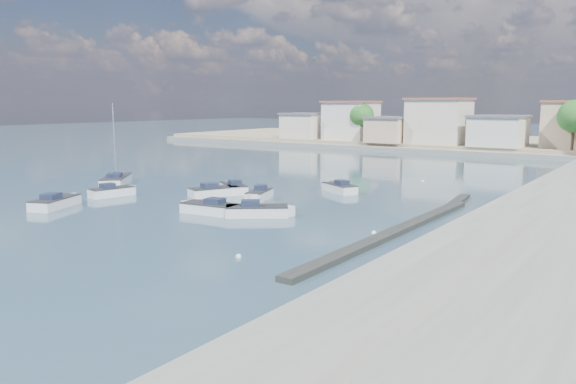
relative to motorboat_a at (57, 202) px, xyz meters
The scene contains 15 objects.
ground 42.78m from the motorboat_a, 60.70° to the left, with size 400.00×400.00×0.00m, color #2B4757.
breakwater 29.58m from the motorboat_a, 19.74° to the left, with size 2.00×31.02×0.35m.
far_shore_land 91.73m from the motorboat_a, 76.81° to the left, with size 160.00×40.00×1.40m, color gray.
far_shore_quay 71.44m from the motorboat_a, 72.96° to the left, with size 160.00×2.50×0.80m, color slate.
shore_trees 71.91m from the motorboat_a, 65.89° to the left, with size 74.56×38.32×7.92m.
motorboat_a is the anchor object (origin of this frame).
motorboat_b 14.17m from the motorboat_a, 59.56° to the left, with size 3.69×5.20×1.48m.
motorboat_c 16.43m from the motorboat_a, 65.03° to the left, with size 4.74×4.01×1.48m.
motorboat_d 13.55m from the motorboat_a, 23.43° to the left, with size 5.42×2.53×1.48m.
motorboat_e 6.50m from the motorboat_a, 96.59° to the left, with size 2.37×4.72×1.48m.
motorboat_f 26.10m from the motorboat_a, 53.40° to the left, with size 4.55×3.52×1.48m.
motorboat_g 17.43m from the motorboat_a, 46.99° to the left, with size 2.72×4.40×1.48m.
motorboat_h 18.04m from the motorboat_a, 22.23° to the left, with size 5.00×4.48×1.48m.
sailboat 14.27m from the motorboat_a, 121.99° to the left, with size 6.17×6.63×9.00m.
mooring_buoys 28.37m from the motorboat_a, 25.92° to the left, with size 18.13×36.42×0.34m.
Camera 1 is at (22.41, -24.46, 8.76)m, focal length 35.00 mm.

